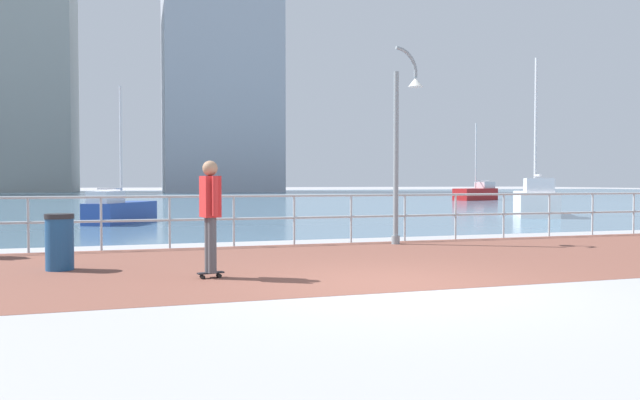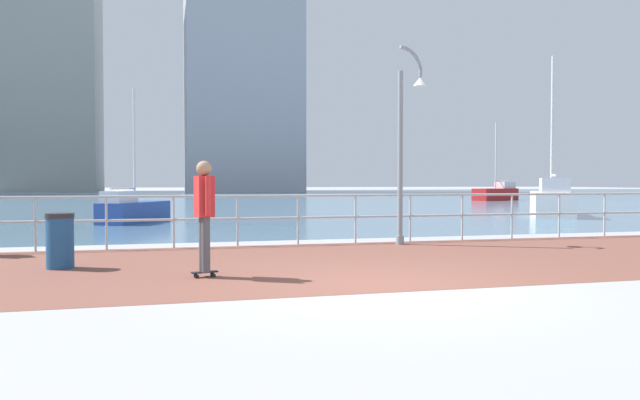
# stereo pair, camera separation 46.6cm
# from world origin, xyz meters

# --- Properties ---
(ground) EXTENTS (220.00, 220.00, 0.00)m
(ground) POSITION_xyz_m (0.00, 40.00, 0.00)
(ground) COLOR #9E9EA3
(brick_paving) EXTENTS (28.00, 6.14, 0.01)m
(brick_paving) POSITION_xyz_m (0.00, 2.51, 0.00)
(brick_paving) COLOR brown
(brick_paving) RESTS_ON ground
(harbor_water) EXTENTS (180.00, 88.00, 0.00)m
(harbor_water) POSITION_xyz_m (0.00, 50.58, 0.00)
(harbor_water) COLOR slate
(harbor_water) RESTS_ON ground
(waterfront_railing) EXTENTS (25.25, 0.06, 1.16)m
(waterfront_railing) POSITION_xyz_m (-0.00, 5.58, 0.80)
(waterfront_railing) COLOR #B2BCC1
(waterfront_railing) RESTS_ON ground
(lamppost) EXTENTS (0.81, 0.37, 4.60)m
(lamppost) POSITION_xyz_m (2.47, 5.01, 2.54)
(lamppost) COLOR gray
(lamppost) RESTS_ON ground
(skateboarder) EXTENTS (0.41, 0.56, 1.77)m
(skateboarder) POSITION_xyz_m (-2.39, 1.32, 1.07)
(skateboarder) COLOR black
(skateboarder) RESTS_ON ground
(trash_bin) EXTENTS (0.46, 0.46, 0.93)m
(trash_bin) POSITION_xyz_m (-4.67, 2.85, 0.47)
(trash_bin) COLOR navy
(trash_bin) RESTS_ON ground
(sailboat_yellow) EXTENTS (3.79, 4.89, 6.77)m
(sailboat_yellow) POSITION_xyz_m (12.76, 13.82, 0.65)
(sailboat_yellow) COLOR white
(sailboat_yellow) RESTS_ON ground
(sailboat_white) EXTENTS (2.49, 3.54, 4.82)m
(sailboat_white) POSITION_xyz_m (-4.13, 14.23, 0.46)
(sailboat_white) COLOR #284799
(sailboat_white) RESTS_ON ground
(sailboat_red) EXTENTS (4.51, 3.04, 6.11)m
(sailboat_red) POSITION_xyz_m (22.21, 33.70, 0.58)
(sailboat_red) COLOR #B21E1E
(sailboat_red) RESTS_ON ground
(tower_steel) EXTENTS (13.45, 11.69, 42.19)m
(tower_steel) POSITION_xyz_m (-19.33, 85.45, 20.26)
(tower_steel) COLOR #939993
(tower_steel) RESTS_ON ground
(tower_slate) EXTENTS (16.25, 14.39, 38.90)m
(tower_slate) POSITION_xyz_m (7.75, 79.61, 18.62)
(tower_slate) COLOR #A3A8B2
(tower_slate) RESTS_ON ground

